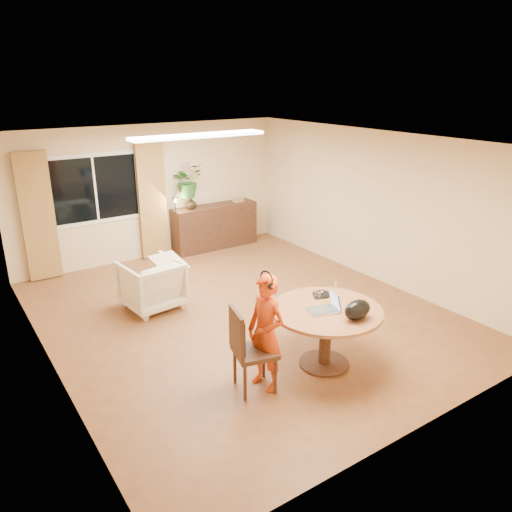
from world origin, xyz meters
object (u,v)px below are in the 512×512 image
Objects in this scene: armchair at (152,284)px; sideboard at (215,226)px; child at (266,333)px; dining_table at (326,321)px; dining_chair at (255,349)px.

armchair is 3.04m from sideboard.
child is 1.62× the size of armchair.
child is at bearing 177.33° from dining_table.
sideboard reaches higher than armchair.
child is (0.14, -0.02, 0.18)m from dining_chair.
armchair is at bearing 172.88° from child.
sideboard is (2.27, 2.02, 0.07)m from armchair.
sideboard is (2.15, 4.73, -0.06)m from dining_chair.
armchair reaches higher than dining_table.
dining_chair is 0.23m from child.
armchair is at bearing 105.96° from dining_chair.
dining_chair is at bearing -114.46° from sideboard.
dining_chair is at bearing 86.58° from armchair.
sideboard is (2.01, 4.75, -0.23)m from child.
armchair is (-1.12, 2.77, -0.22)m from dining_table.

